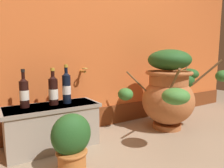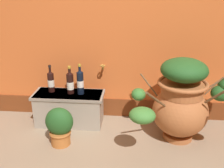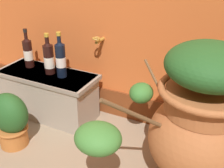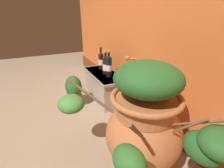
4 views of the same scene
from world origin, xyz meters
name	(u,v)px [view 3 (image 3 of 4)]	position (x,y,z in m)	size (l,w,h in m)	color
terracotta_urn	(203,121)	(0.59, 0.68, 0.41)	(1.04, 0.78, 0.82)	#B26638
stone_ledge	(49,93)	(-0.55, 0.88, 0.19)	(0.75, 0.32, 0.35)	#9E9384
wine_bottle_left	(61,58)	(-0.42, 0.89, 0.49)	(0.07, 0.07, 0.33)	black
wine_bottle_middle	(28,52)	(-0.75, 0.92, 0.47)	(0.07, 0.07, 0.30)	black
wine_bottle_right	(49,57)	(-0.53, 0.89, 0.48)	(0.08, 0.08, 0.30)	black
potted_shrub	(10,119)	(-0.55, 0.47, 0.20)	(0.26, 0.21, 0.38)	#C17033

